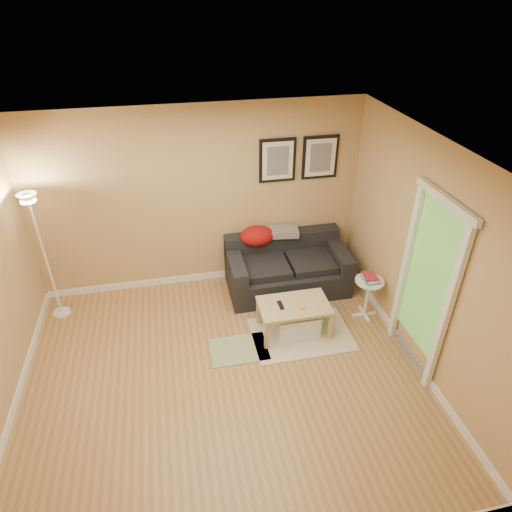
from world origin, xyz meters
name	(u,v)px	position (x,y,z in m)	size (l,w,h in m)	color
floor	(224,377)	(0.00, 0.00, 0.00)	(4.50, 4.50, 0.00)	#AB7E49
ceiling	(212,160)	(0.00, 0.00, 2.60)	(4.50, 4.50, 0.00)	white
wall_back	(199,201)	(0.00, 2.00, 1.30)	(4.50, 4.50, 0.00)	tan
wall_front	(264,473)	(0.00, -2.00, 1.30)	(4.50, 4.50, 0.00)	tan
wall_right	(426,260)	(2.25, 0.00, 1.30)	(4.00, 4.00, 0.00)	tan
baseboard_back	(205,276)	(0.00, 1.99, 0.05)	(4.50, 0.02, 0.10)	white
baseboard_left	(14,407)	(-2.24, 0.00, 0.05)	(0.02, 4.00, 0.10)	white
baseboard_right	(405,346)	(2.24, 0.00, 0.05)	(0.02, 4.00, 0.10)	white
sofa	(288,266)	(1.16, 1.53, 0.38)	(1.70, 0.90, 0.75)	black
red_throw	(257,236)	(0.76, 1.80, 0.77)	(0.48, 0.36, 0.28)	#A0120E
plaid_throw	(283,232)	(1.16, 1.82, 0.78)	(0.42, 0.26, 0.10)	tan
framed_print_left	(277,160)	(1.08, 1.98, 1.80)	(0.50, 0.04, 0.60)	black
framed_print_right	(320,157)	(1.68, 1.98, 1.80)	(0.50, 0.04, 0.60)	black
area_rug	(301,334)	(1.07, 0.50, 0.01)	(1.25, 0.85, 0.01)	beige
green_runner	(239,349)	(0.24, 0.40, 0.01)	(0.70, 0.50, 0.01)	#668C4C
coffee_table	(293,318)	(0.98, 0.59, 0.22)	(0.88, 0.54, 0.44)	tan
remote_control	(281,305)	(0.81, 0.60, 0.45)	(0.05, 0.16, 0.02)	black
tape_roll	(301,307)	(1.05, 0.50, 0.45)	(0.07, 0.07, 0.03)	yellow
storage_bin	(296,322)	(1.01, 0.56, 0.17)	(0.55, 0.40, 0.34)	white
side_table	(367,298)	(2.02, 0.71, 0.29)	(0.37, 0.37, 0.57)	white
book_stack	(370,278)	(2.03, 0.72, 0.61)	(0.18, 0.24, 0.08)	teal
floor_lamp	(47,262)	(-2.00, 1.58, 0.84)	(0.23, 0.23, 1.78)	white
doorway	(424,290)	(2.20, -0.15, 1.02)	(0.12, 1.01, 2.13)	white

